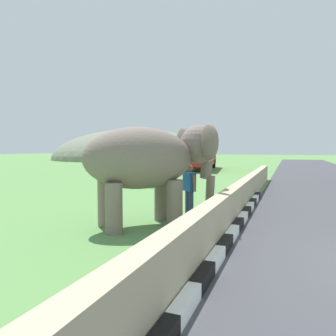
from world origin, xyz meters
TOP-DOWN VIEW (x-y plane):
  - striped_curb at (-0.35, 3.72)m, footprint 16.20×0.20m
  - barrier_parapet at (2.00, 4.02)m, footprint 28.00×0.36m
  - elephant at (1.55, 6.05)m, footprint 3.85×3.82m
  - person_handler at (2.97, 5.41)m, footprint 0.46×0.57m
  - bus_red at (24.73, 11.03)m, footprint 9.62×3.83m
  - cow_near at (9.48, 9.52)m, footprint 1.36×1.82m
  - hill_east at (55.00, 33.23)m, footprint 41.33×33.07m

SIDE VIEW (x-z plane):
  - hill_east at x=55.00m, z-range -6.38..6.38m
  - striped_curb at x=-0.35m, z-range 0.00..0.24m
  - barrier_parapet at x=2.00m, z-range 0.00..1.00m
  - cow_near at x=9.48m, z-range 0.26..1.48m
  - person_handler at x=2.97m, z-range 0.10..1.75m
  - elephant at x=1.55m, z-range 0.42..3.28m
  - bus_red at x=24.73m, z-range 0.33..3.83m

